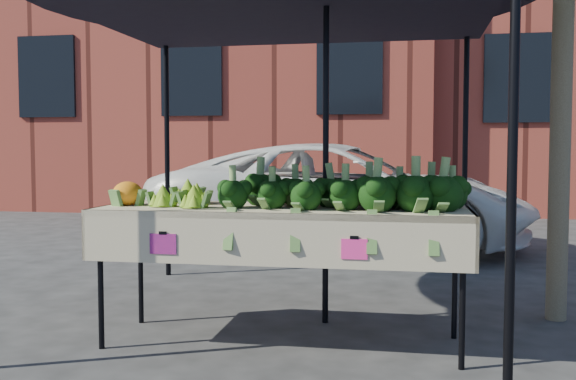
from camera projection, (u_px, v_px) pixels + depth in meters
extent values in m
plane|color=#252527|center=(311.00, 349.00, 4.22)|extent=(90.00, 90.00, 0.00)
cube|color=#C3B898|center=(282.00, 276.00, 4.32)|extent=(2.40, 0.81, 0.90)
cube|color=#F22D8C|center=(163.00, 244.00, 4.03)|extent=(0.17, 0.01, 0.12)
cube|color=#F72E92|center=(354.00, 249.00, 3.81)|extent=(0.17, 0.01, 0.12)
ellipsoid|color=black|center=(343.00, 186.00, 4.23)|extent=(1.62, 0.59, 0.29)
ellipsoid|color=#98AE24|center=(186.00, 189.00, 4.44)|extent=(0.45, 0.59, 0.22)
ellipsoid|color=orange|center=(128.00, 191.00, 4.43)|extent=(0.22, 0.22, 0.20)
imported|color=white|center=(341.00, 59.00, 8.42)|extent=(1.53, 2.34, 4.84)
cube|color=maroon|center=(186.00, 21.00, 16.62)|extent=(12.00, 8.00, 9.00)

